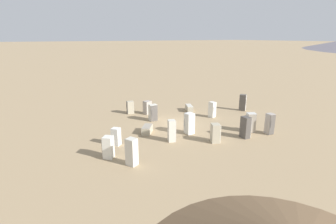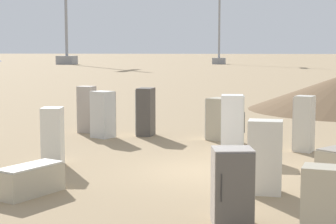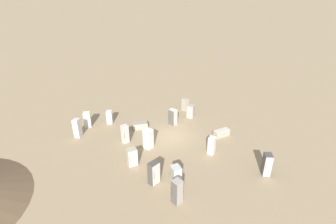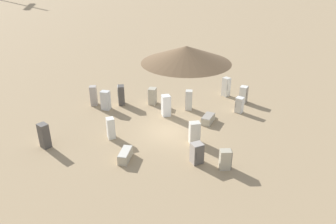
% 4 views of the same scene
% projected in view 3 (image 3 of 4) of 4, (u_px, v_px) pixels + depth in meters
% --- Properties ---
extents(ground_plane, '(1000.00, 1000.00, 0.00)m').
position_uv_depth(ground_plane, '(171.00, 137.00, 26.26)').
color(ground_plane, '#9E8460').
extents(discarded_fridge_0, '(0.71, 0.68, 1.89)m').
position_uv_depth(discarded_fridge_0, '(177.00, 192.00, 18.04)').
color(discarded_fridge_0, '#A89E93').
rests_on(discarded_fridge_0, ground_plane).
extents(discarded_fridge_1, '(0.97, 0.97, 1.63)m').
position_uv_depth(discarded_fridge_1, '(87.00, 119.00, 27.85)').
color(discarded_fridge_1, silver).
rests_on(discarded_fridge_1, ground_plane).
extents(discarded_fridge_2, '(0.94, 0.97, 1.79)m').
position_uv_depth(discarded_fridge_2, '(176.00, 177.00, 19.52)').
color(discarded_fridge_2, silver).
rests_on(discarded_fridge_2, ground_plane).
extents(discarded_fridge_3, '(1.00, 0.95, 1.58)m').
position_uv_depth(discarded_fridge_3, '(132.00, 157.00, 21.87)').
color(discarded_fridge_3, '#B2A88E').
rests_on(discarded_fridge_3, ground_plane).
extents(discarded_fridge_4, '(0.89, 0.84, 1.92)m').
position_uv_depth(discarded_fridge_4, '(77.00, 128.00, 25.90)').
color(discarded_fridge_4, beige).
rests_on(discarded_fridge_4, ground_plane).
extents(discarded_fridge_5, '(1.75, 1.22, 0.70)m').
position_uv_depth(discarded_fridge_5, '(222.00, 133.00, 26.21)').
color(discarded_fridge_5, '#B2A88E').
rests_on(discarded_fridge_5, ground_plane).
extents(discarded_fridge_6, '(1.69, 1.55, 0.65)m').
position_uv_depth(discarded_fridge_6, '(140.00, 125.00, 27.65)').
color(discarded_fridge_6, '#B2A88E').
rests_on(discarded_fridge_6, ground_plane).
extents(discarded_fridge_7, '(0.86, 0.86, 1.44)m').
position_uv_depth(discarded_fridge_7, '(110.00, 117.00, 28.51)').
color(discarded_fridge_7, white).
rests_on(discarded_fridge_7, ground_plane).
extents(discarded_fridge_8, '(0.75, 0.76, 1.86)m').
position_uv_depth(discarded_fridge_8, '(125.00, 134.00, 24.89)').
color(discarded_fridge_8, beige).
rests_on(discarded_fridge_8, ground_plane).
extents(discarded_fridge_9, '(0.82, 0.66, 1.88)m').
position_uv_depth(discarded_fridge_9, '(154.00, 173.00, 19.79)').
color(discarded_fridge_9, '#4C4742').
rests_on(discarded_fridge_9, ground_plane).
extents(discarded_fridge_10, '(0.66, 0.81, 1.73)m').
position_uv_depth(discarded_fridge_10, '(173.00, 117.00, 28.23)').
color(discarded_fridge_10, beige).
rests_on(discarded_fridge_10, ground_plane).
extents(discarded_fridge_11, '(0.75, 0.66, 1.70)m').
position_uv_depth(discarded_fridge_11, '(212.00, 146.00, 23.29)').
color(discarded_fridge_11, silver).
rests_on(discarded_fridge_11, ground_plane).
extents(discarded_fridge_12, '(0.88, 0.89, 1.49)m').
position_uv_depth(discarded_fridge_12, '(191.00, 111.00, 29.73)').
color(discarded_fridge_12, '#A89E93').
rests_on(discarded_fridge_12, ground_plane).
extents(discarded_fridge_13, '(0.95, 0.92, 1.91)m').
position_uv_depth(discarded_fridge_13, '(267.00, 165.00, 20.70)').
color(discarded_fridge_13, '#4C4742').
rests_on(discarded_fridge_13, ground_plane).
extents(discarded_fridge_14, '(0.75, 0.79, 1.91)m').
position_uv_depth(discarded_fridge_14, '(148.00, 139.00, 24.11)').
color(discarded_fridge_14, white).
rests_on(discarded_fridge_14, ground_plane).
extents(discarded_fridge_15, '(0.68, 0.85, 1.43)m').
position_uv_depth(discarded_fridge_15, '(185.00, 105.00, 31.42)').
color(discarded_fridge_15, '#B2A88E').
rests_on(discarded_fridge_15, ground_plane).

